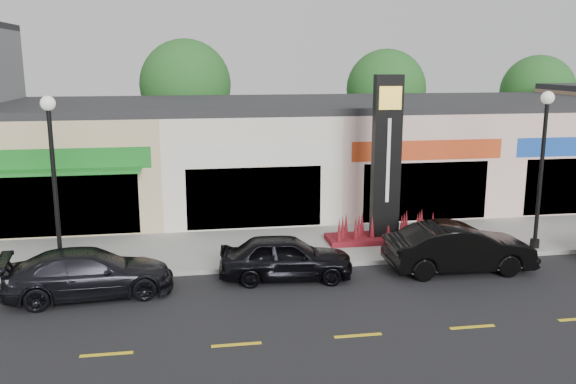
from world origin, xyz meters
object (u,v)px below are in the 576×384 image
object	(u,v)px
car_black_sedan	(286,257)
lamp_east_near	(543,154)
lamp_west_near	(53,168)
car_black_conv	(459,248)
car_dark_sedan	(89,273)
pylon_sign	(385,184)

from	to	relation	value
car_black_sedan	lamp_east_near	bearing A→B (deg)	-76.87
lamp_west_near	car_black_conv	bearing A→B (deg)	-6.81
car_black_conv	lamp_east_near	bearing A→B (deg)	-65.78
car_dark_sedan	car_black_sedan	distance (m)	5.80
pylon_sign	car_black_sedan	xyz separation A→B (m)	(-4.12, -2.96, -1.58)
lamp_west_near	pylon_sign	xyz separation A→B (m)	(11.00, 1.70, -1.20)
car_dark_sedan	car_black_conv	bearing A→B (deg)	-95.49
lamp_west_near	car_dark_sedan	bearing A→B (deg)	-57.38
pylon_sign	car_black_sedan	distance (m)	5.31
lamp_east_near	car_dark_sedan	bearing A→B (deg)	-173.40
lamp_west_near	car_black_conv	xyz separation A→B (m)	(12.45, -1.49, -2.70)
lamp_east_near	car_dark_sedan	distance (m)	15.25
car_dark_sedan	car_black_sedan	world-z (taller)	car_black_sedan
lamp_east_near	pylon_sign	xyz separation A→B (m)	(-5.00, 1.70, -1.20)
car_dark_sedan	car_black_sedan	xyz separation A→B (m)	(5.78, 0.46, 0.01)
lamp_east_near	car_black_conv	size ratio (longest dim) A/B	1.16
lamp_west_near	car_black_sedan	size ratio (longest dim) A/B	1.33
lamp_west_near	pylon_sign	world-z (taller)	pylon_sign
car_dark_sedan	car_black_conv	distance (m)	11.35
lamp_west_near	car_dark_sedan	distance (m)	3.46
lamp_east_near	car_black_sedan	bearing A→B (deg)	-172.11
car_black_sedan	lamp_west_near	bearing A→B (deg)	84.85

